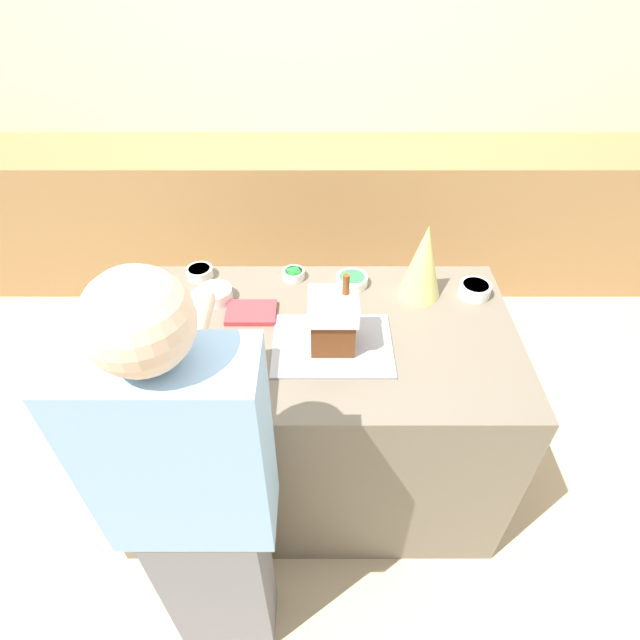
% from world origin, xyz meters
% --- Properties ---
extents(ground_plane, '(12.00, 12.00, 0.00)m').
position_xyz_m(ground_plane, '(0.00, 0.00, 0.00)').
color(ground_plane, '#C6B28E').
extents(wall_back, '(8.00, 0.05, 2.60)m').
position_xyz_m(wall_back, '(0.00, 2.02, 1.30)').
color(wall_back, beige).
rests_on(wall_back, ground_plane).
extents(back_cabinet_block, '(6.00, 0.60, 0.94)m').
position_xyz_m(back_cabinet_block, '(0.00, 1.69, 0.47)').
color(back_cabinet_block, '#9E7547').
rests_on(back_cabinet_block, ground_plane).
extents(kitchen_island, '(1.57, 0.85, 0.94)m').
position_xyz_m(kitchen_island, '(0.00, 0.00, 0.47)').
color(kitchen_island, '#6B6051').
rests_on(kitchen_island, ground_plane).
extents(baking_tray, '(0.43, 0.33, 0.01)m').
position_xyz_m(baking_tray, '(0.09, -0.07, 0.94)').
color(baking_tray, '#9E9EA8').
rests_on(baking_tray, kitchen_island).
extents(gingerbread_house, '(0.17, 0.16, 0.29)m').
position_xyz_m(gingerbread_house, '(0.09, -0.07, 1.06)').
color(gingerbread_house, brown).
rests_on(gingerbread_house, baking_tray).
extents(decorative_tree, '(0.17, 0.17, 0.31)m').
position_xyz_m(decorative_tree, '(0.45, 0.23, 1.09)').
color(decorative_tree, '#DBD675').
rests_on(decorative_tree, kitchen_island).
extents(candy_bowl_front_corner, '(0.13, 0.13, 0.05)m').
position_xyz_m(candy_bowl_front_corner, '(0.67, 0.23, 0.96)').
color(candy_bowl_front_corner, white).
rests_on(candy_bowl_front_corner, kitchen_island).
extents(candy_bowl_near_tray_left, '(0.12, 0.12, 0.04)m').
position_xyz_m(candy_bowl_near_tray_left, '(-0.56, 0.16, 0.96)').
color(candy_bowl_near_tray_left, white).
rests_on(candy_bowl_near_tray_left, kitchen_island).
extents(candy_bowl_far_right, '(0.12, 0.12, 0.05)m').
position_xyz_m(candy_bowl_far_right, '(-0.68, 0.31, 0.96)').
color(candy_bowl_far_right, silver).
rests_on(candy_bowl_far_right, kitchen_island).
extents(candy_bowl_center_rear, '(0.11, 0.11, 0.04)m').
position_xyz_m(candy_bowl_center_rear, '(-0.46, 0.35, 0.96)').
color(candy_bowl_center_rear, silver).
rests_on(candy_bowl_center_rear, kitchen_island).
extents(candy_bowl_beside_tree, '(0.13, 0.13, 0.04)m').
position_xyz_m(candy_bowl_beside_tree, '(0.18, 0.30, 0.96)').
color(candy_bowl_beside_tree, white).
rests_on(candy_bowl_beside_tree, kitchen_island).
extents(candy_bowl_near_tray_right, '(0.09, 0.09, 0.04)m').
position_xyz_m(candy_bowl_near_tray_right, '(-0.06, 0.34, 0.96)').
color(candy_bowl_near_tray_right, white).
rests_on(candy_bowl_near_tray_right, kitchen_island).
extents(candy_bowl_far_left, '(0.14, 0.14, 0.05)m').
position_xyz_m(candy_bowl_far_left, '(-0.37, 0.20, 0.96)').
color(candy_bowl_far_left, white).
rests_on(candy_bowl_far_left, kitchen_island).
extents(cookbook, '(0.19, 0.14, 0.02)m').
position_xyz_m(cookbook, '(-0.22, 0.10, 0.95)').
color(cookbook, '#B23338').
rests_on(cookbook, kitchen_island).
extents(person, '(0.44, 0.55, 1.67)m').
position_xyz_m(person, '(-0.30, -0.65, 0.87)').
color(person, slate).
rests_on(person, ground_plane).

